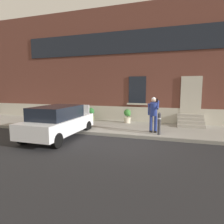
{
  "coord_description": "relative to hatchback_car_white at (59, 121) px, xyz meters",
  "views": [
    {
      "loc": [
        1.74,
        -7.7,
        2.32
      ],
      "look_at": [
        -1.18,
        1.6,
        1.1
      ],
      "focal_mm": 30.87,
      "sensor_mm": 36.0,
      "label": 1
    }
  ],
  "objects": [
    {
      "name": "entrance_stoop",
      "position": [
        6.04,
        4.17,
        -0.4
      ],
      "size": [
        1.44,
        1.28,
        0.64
      ],
      "color": "#9E998E",
      "rests_on": "sidewalk"
    },
    {
      "name": "hatchback_car_white",
      "position": [
        0.0,
        0.0,
        0.0
      ],
      "size": [
        1.8,
        4.07,
        1.5
      ],
      "color": "white",
      "rests_on": "ground"
    },
    {
      "name": "ground_plane",
      "position": [
        3.26,
        0.05,
        -0.79
      ],
      "size": [
        80.0,
        80.0,
        0.0
      ],
      "primitive_type": "plane",
      "color": "#232326"
    },
    {
      "name": "planter_charcoal",
      "position": [
        -2.64,
        4.06,
        -0.18
      ],
      "size": [
        0.44,
        0.44,
        0.86
      ],
      "color": "#2D2D30",
      "rests_on": "sidewalk"
    },
    {
      "name": "curb_edge",
      "position": [
        3.26,
        0.99,
        -0.71
      ],
      "size": [
        24.0,
        0.12,
        0.15
      ],
      "primitive_type": "cube",
      "color": "gray",
      "rests_on": "ground"
    },
    {
      "name": "planter_olive",
      "position": [
        -0.15,
        4.06,
        -0.18
      ],
      "size": [
        0.44,
        0.44,
        0.86
      ],
      "color": "#606B38",
      "rests_on": "sidewalk"
    },
    {
      "name": "bollard_near_person",
      "position": [
        4.46,
        1.4,
        -0.08
      ],
      "size": [
        0.15,
        0.15,
        1.04
      ],
      "color": "#333338",
      "rests_on": "sidewalk"
    },
    {
      "name": "building_facade",
      "position": [
        3.27,
        5.34,
        2.94
      ],
      "size": [
        24.0,
        1.52,
        7.5
      ],
      "color": "brown",
      "rests_on": "ground"
    },
    {
      "name": "planter_cream",
      "position": [
        2.35,
        3.99,
        -0.18
      ],
      "size": [
        0.44,
        0.44,
        0.86
      ],
      "color": "beige",
      "rests_on": "sidewalk"
    },
    {
      "name": "person_on_phone",
      "position": [
        4.15,
        1.72,
        0.36
      ],
      "size": [
        0.51,
        0.5,
        1.74
      ],
      "rotation": [
        0.0,
        0.0,
        0.21
      ],
      "color": "navy",
      "rests_on": "sidewalk"
    },
    {
      "name": "sidewalk",
      "position": [
        3.26,
        2.85,
        -0.71
      ],
      "size": [
        24.0,
        3.6,
        0.15
      ],
      "primitive_type": "cube",
      "color": "#99968E",
      "rests_on": "ground"
    }
  ]
}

